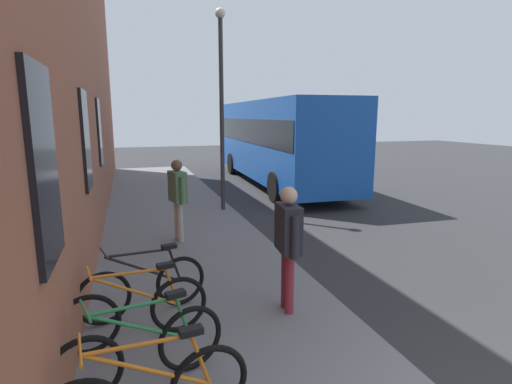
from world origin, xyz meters
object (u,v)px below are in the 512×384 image
pedestrian_by_facade (288,236)px  bicycle_nearest_sign (145,287)px  bicycle_under_window (142,351)px  city_bus (278,137)px  street_lamp (221,95)px  bicycle_by_door (137,312)px  pedestrian_near_bus (178,192)px

pedestrian_by_facade → bicycle_nearest_sign: bearing=75.6°
bicycle_nearest_sign → pedestrian_by_facade: bearing=-104.4°
bicycle_under_window → city_bus: bearing=-26.6°
bicycle_nearest_sign → street_lamp: 6.86m
bicycle_nearest_sign → pedestrian_by_facade: pedestrian_by_facade is taller
bicycle_by_door → pedestrian_by_facade: bearing=-84.2°
bicycle_under_window → city_bus: 13.06m
bicycle_by_door → city_bus: size_ratio=0.17×
bicycle_by_door → pedestrian_near_bus: size_ratio=0.99×
city_bus → pedestrian_by_facade: 11.24m
bicycle_nearest_sign → street_lamp: size_ratio=0.32×
bicycle_under_window → bicycle_nearest_sign: (1.55, -0.09, 0.00)m
pedestrian_near_bus → pedestrian_by_facade: bearing=-164.1°
street_lamp → bicycle_under_window: bearing=161.0°
bicycle_nearest_sign → pedestrian_near_bus: (3.17, -0.85, 0.69)m
street_lamp → city_bus: bearing=-37.5°
bicycle_nearest_sign → bicycle_by_door: bearing=170.2°
bicycle_by_door → street_lamp: size_ratio=0.32×
pedestrian_by_facade → street_lamp: 6.62m
bicycle_by_door → bicycle_nearest_sign: (0.69, -0.12, 0.00)m
bicycle_by_door → bicycle_nearest_sign: same height
city_bus → pedestrian_near_bus: 8.47m
bicycle_by_door → city_bus: 12.31m
city_bus → bicycle_under_window: bearing=153.4°
pedestrian_by_facade → pedestrian_near_bus: 3.80m
pedestrian_by_facade → street_lamp: bearing=-4.9°
bicycle_nearest_sign → pedestrian_near_bus: pedestrian_near_bus is taller
bicycle_under_window → bicycle_by_door: size_ratio=0.98×
bicycle_under_window → bicycle_by_door: bearing=2.2°
bicycle_under_window → pedestrian_by_facade: pedestrian_by_facade is taller
bicycle_under_window → bicycle_by_door: (0.86, 0.03, 0.00)m
bicycle_by_door → pedestrian_near_bus: (3.86, -0.97, 0.69)m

